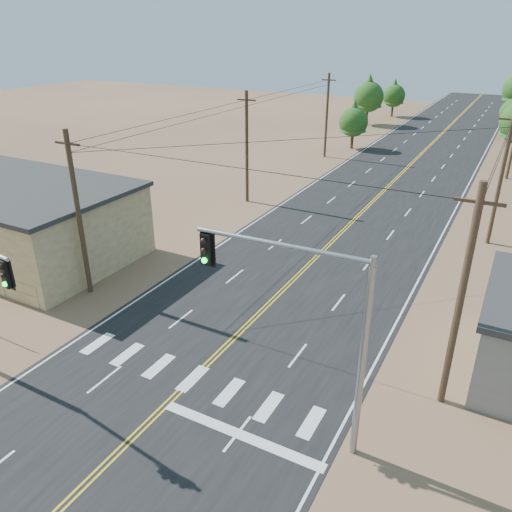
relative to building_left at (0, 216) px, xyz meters
The scene contains 12 objects.
ground 25.36m from the building_left, 33.69° to the right, with size 220.00×220.00×0.00m, color #916B4E.
road 26.52m from the building_left, 37.30° to the left, with size 15.00×200.00×0.02m, color black.
building_left is the anchor object (origin of this frame).
utility_pole_left_near 11.00m from the building_left, 10.78° to the right, with size 1.80×0.30×10.00m.
utility_pole_left_mid 21.00m from the building_left, 59.74° to the left, with size 1.80×0.30×10.00m.
utility_pole_left_far 39.51m from the building_left, 74.55° to the left, with size 1.80×0.30×10.00m.
utility_pole_right_near 31.67m from the building_left, ahead, with size 1.80×0.30×10.00m.
utility_pole_right_mid 36.37m from the building_left, 29.74° to the left, with size 1.80×0.30×10.00m.
signal_mast_right 28.08m from the building_left, 13.93° to the right, with size 6.75×0.69×8.37m.
tree_left_near 45.76m from the building_left, 74.79° to the left, with size 3.82×3.82×6.36m.
tree_left_mid 63.12m from the building_left, 82.31° to the left, with size 4.85×4.85×8.08m.
tree_left_far 73.40m from the building_left, 82.09° to the left, with size 3.96×3.96×6.60m.
Camera 1 is at (11.52, -7.13, 15.05)m, focal length 35.00 mm.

